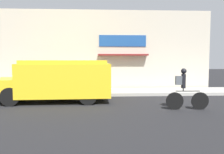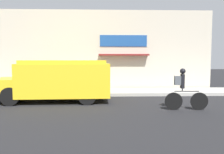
{
  "view_description": "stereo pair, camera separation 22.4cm",
  "coord_description": "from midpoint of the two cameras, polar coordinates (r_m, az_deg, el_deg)",
  "views": [
    {
      "loc": [
        1.31,
        -11.92,
        2.03
      ],
      "look_at": [
        1.91,
        -0.2,
        1.1
      ],
      "focal_mm": 35.0,
      "sensor_mm": 36.0,
      "label": 1
    },
    {
      "loc": [
        1.53,
        -11.92,
        2.03
      ],
      "look_at": [
        1.91,
        -0.2,
        1.1
      ],
      "focal_mm": 35.0,
      "sensor_mm": 36.0,
      "label": 2
    }
  ],
  "objects": [
    {
      "name": "trash_bin",
      "position": [
        13.35,
        -10.07,
        -1.81
      ],
      "size": [
        0.65,
        0.65,
        0.8
      ],
      "color": "#2D5138",
      "rests_on": "sidewalk"
    },
    {
      "name": "sidewalk",
      "position": [
        13.35,
        -7.95,
        -3.89
      ],
      "size": [
        28.0,
        2.42,
        0.17
      ],
      "color": "#ADAAA3",
      "rests_on": "ground_plane"
    },
    {
      "name": "ground_plane",
      "position": [
        12.17,
        -8.56,
        -5.12
      ],
      "size": [
        70.0,
        70.0,
        0.0
      ],
      "primitive_type": "plane",
      "color": "#232326"
    },
    {
      "name": "storefront",
      "position": [
        14.6,
        -7.29,
        6.87
      ],
      "size": [
        17.28,
        0.76,
        5.27
      ],
      "color": "beige",
      "rests_on": "ground_plane"
    },
    {
      "name": "cyclist",
      "position": [
        9.28,
        18.91,
        -3.26
      ],
      "size": [
        1.75,
        0.22,
        1.68
      ],
      "rotation": [
        0.0,
        0.0,
        -0.04
      ],
      "color": "black",
      "rests_on": "ground_plane"
    },
    {
      "name": "school_bus",
      "position": [
        10.9,
        -13.23,
        -0.71
      ],
      "size": [
        5.55,
        2.67,
        2.0
      ],
      "rotation": [
        0.0,
        0.0,
        0.03
      ],
      "color": "yellow",
      "rests_on": "ground_plane"
    }
  ]
}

